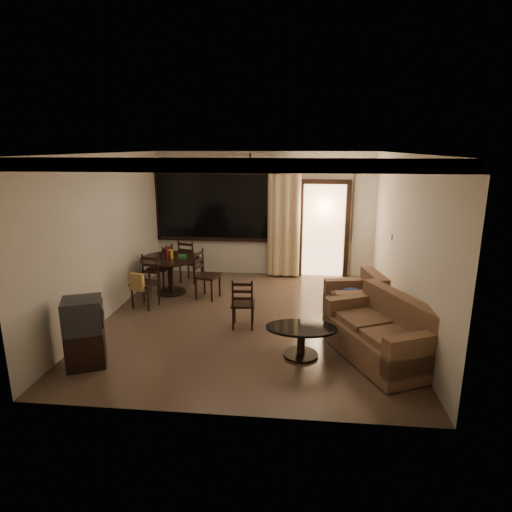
# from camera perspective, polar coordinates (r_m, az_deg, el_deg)

# --- Properties ---
(ground) EXTENTS (5.50, 5.50, 0.00)m
(ground) POSITION_cam_1_polar(r_m,az_deg,el_deg) (7.50, -0.70, -8.37)
(ground) COLOR #7F6651
(ground) RESTS_ON ground
(room_shell) EXTENTS (5.50, 6.70, 5.50)m
(room_shell) POSITION_cam_1_polar(r_m,az_deg,el_deg) (8.71, 4.50, 7.30)
(room_shell) COLOR beige
(room_shell) RESTS_ON ground
(dining_table) EXTENTS (1.18, 1.18, 0.96)m
(dining_table) POSITION_cam_1_polar(r_m,az_deg,el_deg) (8.78, -11.36, -1.20)
(dining_table) COLOR black
(dining_table) RESTS_ON ground
(dining_chair_west) EXTENTS (0.52, 0.52, 0.95)m
(dining_chair_west) POSITION_cam_1_polar(r_m,az_deg,el_deg) (9.16, -12.46, -2.57)
(dining_chair_west) COLOR black
(dining_chair_west) RESTS_ON ground
(dining_chair_east) EXTENTS (0.52, 0.52, 0.95)m
(dining_chair_east) POSITION_cam_1_polar(r_m,az_deg,el_deg) (8.45, -6.51, -3.76)
(dining_chair_east) COLOR black
(dining_chair_east) RESTS_ON ground
(dining_chair_south) EXTENTS (0.52, 0.56, 0.95)m
(dining_chair_south) POSITION_cam_1_polar(r_m,az_deg,el_deg) (8.19, -14.56, -4.56)
(dining_chair_south) COLOR black
(dining_chair_south) RESTS_ON ground
(dining_chair_north) EXTENTS (0.52, 0.52, 0.95)m
(dining_chair_north) POSITION_cam_1_polar(r_m,az_deg,el_deg) (9.50, -8.70, -1.76)
(dining_chair_north) COLOR black
(dining_chair_north) RESTS_ON ground
(tv_cabinet) EXTENTS (0.63, 0.61, 0.95)m
(tv_cabinet) POSITION_cam_1_polar(r_m,az_deg,el_deg) (6.28, -21.91, -9.43)
(tv_cabinet) COLOR black
(tv_cabinet) RESTS_ON ground
(sofa) EXTENTS (1.49, 1.86, 0.88)m
(sofa) POSITION_cam_1_polar(r_m,az_deg,el_deg) (6.31, 16.63, -10.09)
(sofa) COLOR #4F3224
(sofa) RESTS_ON ground
(armchair) EXTENTS (1.00, 1.00, 0.85)m
(armchair) POSITION_cam_1_polar(r_m,az_deg,el_deg) (7.41, 13.33, -6.13)
(armchair) COLOR #4F3224
(armchair) RESTS_ON ground
(coffee_table) EXTENTS (1.01, 0.60, 0.44)m
(coffee_table) POSITION_cam_1_polar(r_m,az_deg,el_deg) (6.19, 6.05, -10.64)
(coffee_table) COLOR black
(coffee_table) RESTS_ON ground
(side_chair) EXTENTS (0.40, 0.40, 0.85)m
(side_chair) POSITION_cam_1_polar(r_m,az_deg,el_deg) (7.09, -1.74, -7.54)
(side_chair) COLOR black
(side_chair) RESTS_ON ground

